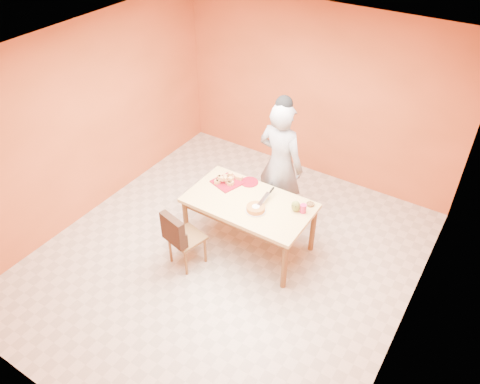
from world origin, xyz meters
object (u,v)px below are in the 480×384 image
Objects in this scene: dining_table at (249,207)px; red_dinner_plate at (249,182)px; sponge_cake at (256,208)px; egg_ornament at (296,206)px; magenta_glass at (303,209)px; checker_tin at (310,204)px; pastry_platter at (227,182)px; person at (280,165)px; dining_chair at (186,237)px.

red_dinner_plate is (-0.21, 0.35, 0.10)m from dining_table.
sponge_cake is 0.49m from egg_ornament.
magenta_glass is (0.09, 0.03, -0.02)m from egg_ornament.
dining_table is at bearing -152.76° from checker_tin.
sponge_cake is (0.62, -0.29, 0.03)m from pastry_platter.
dining_table is at bearing -164.76° from magenta_glass.
egg_ornament is (0.53, -0.57, -0.09)m from person.
pastry_platter is 3.03× the size of magenta_glass.
dining_chair is 1.13m from red_dinner_plate.
egg_ornament reaches higher than pastry_platter.
person is (0.04, 0.72, 0.26)m from dining_table.
checker_tin reaches higher than pastry_platter.
checker_tin is at bearing 41.53° from sponge_cake.
magenta_glass is 0.18m from checker_tin.
checker_tin is at bearing 27.24° from dining_table.
dining_chair is 0.46× the size of person.
red_dinner_plate is at bearing 169.07° from magenta_glass.
person is 7.96× the size of sponge_cake.
dining_chair reaches higher than dining_table.
person is at bearing 98.15° from sponge_cake.
magenta_glass reaches higher than dining_table.
magenta_glass is at bearing -0.19° from pastry_platter.
red_dinner_plate is (-0.26, -0.37, -0.16)m from person.
red_dinner_plate reaches higher than dining_table.
pastry_platter is at bearing -171.70° from checker_tin.
dining_table is at bearing -21.96° from pastry_platter.
pastry_platter is (-0.50, -0.54, -0.16)m from person.
sponge_cake is 0.58m from magenta_glass.
pastry_platter is 1.12m from magenta_glass.
sponge_cake is at bearing -25.41° from pastry_platter.
red_dinner_plate is at bearing 61.35° from person.
checker_tin is at bearing 8.30° from pastry_platter.
magenta_glass is (0.66, 0.18, 0.15)m from dining_table.
person reaches higher than pastry_platter.
magenta_glass is at bearing -10.93° from red_dinner_plate.
sponge_cake is at bearing 103.96° from person.
egg_ornament reaches higher than red_dinner_plate.
pastry_platter is 0.29m from red_dinner_plate.
dining_chair reaches higher than pastry_platter.
dining_chair is 3.61× the size of red_dinner_plate.
egg_ornament is 1.32× the size of magenta_glass.
pastry_platter is at bearing 100.01° from dining_chair.
person is at bearing 132.26° from egg_ornament.
person is at bearing 149.68° from checker_tin.
checker_tin is at bearing 84.27° from magenta_glass.
dining_table is 0.70m from magenta_glass.
person is 5.46× the size of pastry_platter.
red_dinner_plate is (0.24, 0.17, -0.00)m from pastry_platter.
person is 19.00× the size of checker_tin.
red_dinner_plate is 0.89m from checker_tin.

